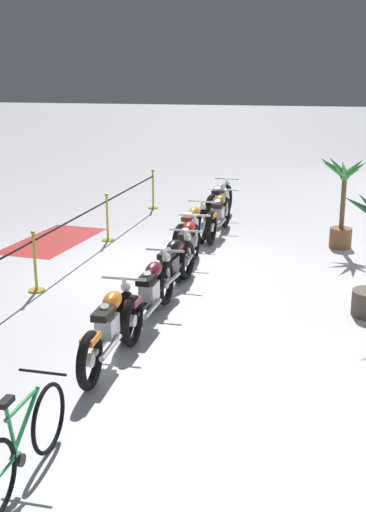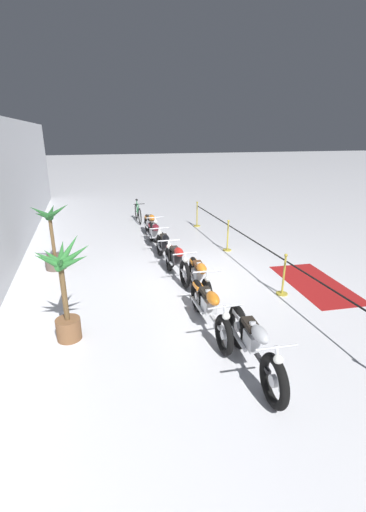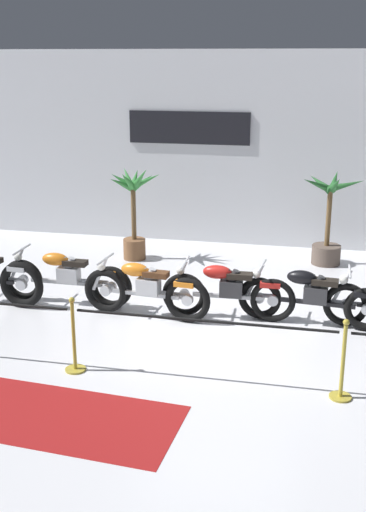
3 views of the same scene
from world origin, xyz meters
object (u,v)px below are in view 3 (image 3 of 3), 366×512
(motorcycle_black_4, at_px, (312,297))
(stanchion_mid_left, at_px, (74,346))
(stanchion_far_left, at_px, (89,321))
(motorcycle_red_3, at_px, (227,291))
(potted_palm_right_of_row, at_px, (328,227))
(motorcycle_orange_1, at_px, (66,278))
(stanchion_mid_right, at_px, (342,372))
(floor_banner, at_px, (64,418))
(motorcycle_orange_2, at_px, (145,289))
(potted_palm_left_of_row, at_px, (134,210))

(motorcycle_black_4, xyz_separation_m, stanchion_mid_left, (-3.06, -2.25, -0.10))
(stanchion_far_left, relative_size, stanchion_mid_left, 9.89)
(motorcycle_red_3, distance_m, motorcycle_black_4, 1.32)
(motorcycle_red_3, height_order, potted_palm_right_of_row, potted_palm_right_of_row)
(motorcycle_orange_1, distance_m, stanchion_far_left, 2.62)
(motorcycle_black_4, xyz_separation_m, potted_palm_right_of_row, (0.23, 3.21, 0.31))
(stanchion_mid_right, distance_m, floor_banner, 3.41)
(motorcycle_orange_2, xyz_separation_m, potted_palm_right_of_row, (2.86, 3.46, 0.30))
(motorcycle_black_4, bearing_deg, motorcycle_red_3, -178.42)
(motorcycle_black_4, relative_size, potted_palm_left_of_row, 1.16)
(motorcycle_orange_2, xyz_separation_m, motorcycle_black_4, (2.63, 0.25, -0.02))
(motorcycle_red_3, xyz_separation_m, stanchion_far_left, (-1.51, -2.21, 0.26))
(motorcycle_black_4, relative_size, stanchion_mid_right, 2.23)
(motorcycle_orange_2, relative_size, potted_palm_right_of_row, 1.12)
(potted_palm_right_of_row, distance_m, stanchion_mid_right, 5.48)
(potted_palm_right_of_row, xyz_separation_m, stanchion_mid_left, (-3.29, -5.46, -0.41))
(motorcycle_red_3, height_order, stanchion_mid_left, stanchion_mid_left)
(potted_palm_left_of_row, xyz_separation_m, potted_palm_right_of_row, (3.90, 0.50, -0.28))
(motorcycle_orange_2, xyz_separation_m, potted_palm_left_of_row, (-1.05, 2.96, 0.57))
(potted_palm_right_of_row, xyz_separation_m, stanchion_mid_right, (0.19, -5.46, -0.41))
(motorcycle_black_4, xyz_separation_m, floor_banner, (-2.76, -3.41, -0.45))
(stanchion_mid_right, bearing_deg, stanchion_mid_left, 180.00)
(motorcycle_orange_1, height_order, stanchion_mid_left, stanchion_mid_left)
(motorcycle_red_3, distance_m, floor_banner, 3.70)
(motorcycle_orange_2, bearing_deg, floor_banner, -92.41)
(motorcycle_black_4, height_order, potted_palm_right_of_row, potted_palm_right_of_row)
(motorcycle_red_3, height_order, motorcycle_black_4, motorcycle_red_3)
(motorcycle_orange_2, relative_size, stanchion_mid_right, 2.05)
(motorcycle_red_3, distance_m, potted_palm_right_of_row, 3.61)
(stanchion_mid_left, relative_size, stanchion_mid_right, 1.00)
(potted_palm_left_of_row, bearing_deg, stanchion_mid_right, -50.44)
(potted_palm_left_of_row, distance_m, floor_banner, 6.27)
(motorcycle_orange_2, height_order, motorcycle_black_4, motorcycle_orange_2)
(stanchion_mid_right, xyz_separation_m, floor_banner, (-3.18, -1.16, -0.35))
(motorcycle_red_3, xyz_separation_m, floor_banner, (-1.44, -3.38, -0.47))
(potted_palm_right_of_row, xyz_separation_m, floor_banner, (-2.99, -6.62, -0.76))
(motorcycle_orange_1, distance_m, stanchion_mid_left, 2.51)
(potted_palm_right_of_row, bearing_deg, stanchion_far_left, -119.36)
(motorcycle_black_4, distance_m, stanchion_mid_left, 3.80)
(potted_palm_right_of_row, relative_size, floor_banner, 0.71)
(potted_palm_left_of_row, bearing_deg, motorcycle_orange_2, -70.52)
(floor_banner, bearing_deg, motorcycle_orange_2, 91.88)
(potted_palm_right_of_row, relative_size, stanchion_mid_left, 1.83)
(motorcycle_red_3, relative_size, potted_palm_right_of_row, 1.11)
(motorcycle_black_4, bearing_deg, potted_palm_right_of_row, 85.85)
(motorcycle_orange_1, distance_m, motorcycle_black_4, 4.10)
(stanchion_mid_left, bearing_deg, potted_palm_right_of_row, 58.89)
(motorcycle_black_4, distance_m, stanchion_far_left, 3.63)
(motorcycle_orange_2, relative_size, motorcycle_black_4, 0.92)
(potted_palm_left_of_row, height_order, potted_palm_right_of_row, potted_palm_left_of_row)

